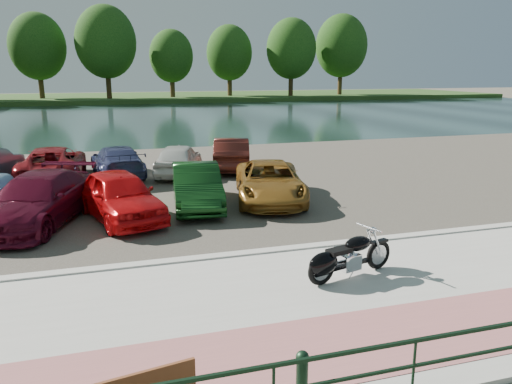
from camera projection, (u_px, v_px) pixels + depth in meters
The scene contains 19 objects.
ground at pixel (302, 287), 10.59m from camera, with size 200.00×200.00×0.00m, color #595447.
promenade at pixel (321, 305), 9.64m from camera, with size 60.00×6.00×0.10m, color #B6B4AC.
pink_path at pixel (359, 342), 8.24m from camera, with size 60.00×2.00×0.01m, color #A45D5E.
kerb at pixel (272, 252), 12.43m from camera, with size 60.00×0.30×0.14m, color #B6B4AC.
parking_lot at pixel (204, 180), 20.81m from camera, with size 60.00×18.00×0.04m, color #403B34.
river at pixel (146, 118), 47.79m from camera, with size 120.00×40.00×0.00m, color #182C28.
far_bank at pixel (129, 98), 77.48m from camera, with size 120.00×24.00×0.60m, color #234318.
railing at pixel (415, 353), 6.68m from camera, with size 24.04×0.05×0.90m.
bollards at pixel (290, 378), 6.55m from camera, with size 10.68×0.18×0.81m.
far_trees at pixel (160, 48), 71.21m from camera, with size 70.25×10.68×12.52m.
motorcycle at pixel (343, 258), 10.66m from camera, with size 2.28×0.96×1.05m.
car_3 at pixel (38, 200), 14.60m from camera, with size 2.07×5.10×1.48m, color #4F0B1E.
car_4 at pixel (120, 195), 15.10m from camera, with size 1.75×4.35×1.48m, color red.
car_5 at pixel (197, 186), 16.48m from camera, with size 1.50×4.29×1.41m, color #0E3511.
car_6 at pixel (270, 182), 17.26m from camera, with size 2.24×4.85×1.35m, color #936321.
car_10 at pixel (53, 163), 20.53m from camera, with size 2.33×5.05×1.40m, color maroon.
car_11 at pixel (117, 161), 21.23m from camera, with size 1.86×4.57×1.33m, color navy.
car_12 at pixel (179, 159), 21.50m from camera, with size 1.64×4.07×1.39m, color silver.
car_13 at pixel (232, 153), 22.77m from camera, with size 1.55×4.43×1.46m, color #481813.
Camera 1 is at (-3.76, -9.10, 4.48)m, focal length 35.00 mm.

